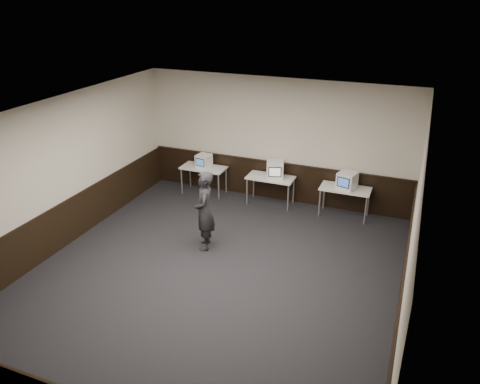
% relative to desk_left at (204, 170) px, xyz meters
% --- Properties ---
extents(floor, '(8.00, 8.00, 0.00)m').
position_rel_desk_left_xyz_m(floor, '(1.90, -3.60, -0.68)').
color(floor, black).
rests_on(floor, ground).
extents(ceiling, '(8.00, 8.00, 0.00)m').
position_rel_desk_left_xyz_m(ceiling, '(1.90, -3.60, 2.52)').
color(ceiling, white).
rests_on(ceiling, back_wall).
extents(back_wall, '(7.00, 0.00, 7.00)m').
position_rel_desk_left_xyz_m(back_wall, '(1.90, 0.40, 0.92)').
color(back_wall, beige).
rests_on(back_wall, ground).
extents(front_wall, '(7.00, 0.00, 7.00)m').
position_rel_desk_left_xyz_m(front_wall, '(1.90, -7.60, 0.92)').
color(front_wall, beige).
rests_on(front_wall, ground).
extents(left_wall, '(0.00, 8.00, 8.00)m').
position_rel_desk_left_xyz_m(left_wall, '(-1.60, -3.60, 0.92)').
color(left_wall, beige).
rests_on(left_wall, ground).
extents(right_wall, '(0.00, 8.00, 8.00)m').
position_rel_desk_left_xyz_m(right_wall, '(5.40, -3.60, 0.92)').
color(right_wall, beige).
rests_on(right_wall, ground).
extents(wainscot_back, '(6.98, 0.04, 1.00)m').
position_rel_desk_left_xyz_m(wainscot_back, '(1.90, 0.38, -0.18)').
color(wainscot_back, black).
rests_on(wainscot_back, back_wall).
extents(wainscot_left, '(0.04, 7.98, 1.00)m').
position_rel_desk_left_xyz_m(wainscot_left, '(-1.58, -3.60, -0.18)').
color(wainscot_left, black).
rests_on(wainscot_left, left_wall).
extents(wainscot_right, '(0.04, 7.98, 1.00)m').
position_rel_desk_left_xyz_m(wainscot_right, '(5.38, -3.60, -0.18)').
color(wainscot_right, black).
rests_on(wainscot_right, right_wall).
extents(wainscot_rail, '(6.98, 0.06, 0.04)m').
position_rel_desk_left_xyz_m(wainscot_rail, '(1.90, 0.36, 0.34)').
color(wainscot_rail, black).
rests_on(wainscot_rail, wainscot_back).
extents(desk_left, '(1.20, 0.60, 0.75)m').
position_rel_desk_left_xyz_m(desk_left, '(0.00, 0.00, 0.00)').
color(desk_left, silver).
rests_on(desk_left, ground).
extents(desk_center, '(1.20, 0.60, 0.75)m').
position_rel_desk_left_xyz_m(desk_center, '(1.90, 0.00, 0.00)').
color(desk_center, silver).
rests_on(desk_center, ground).
extents(desk_right, '(1.20, 0.60, 0.75)m').
position_rel_desk_left_xyz_m(desk_right, '(3.80, 0.00, 0.00)').
color(desk_right, silver).
rests_on(desk_right, ground).
extents(emac_left, '(0.39, 0.41, 0.35)m').
position_rel_desk_left_xyz_m(emac_left, '(0.02, 0.00, 0.25)').
color(emac_left, white).
rests_on(emac_left, desk_left).
extents(emac_center, '(0.54, 0.55, 0.42)m').
position_rel_desk_left_xyz_m(emac_center, '(2.00, 0.02, 0.28)').
color(emac_center, white).
rests_on(emac_center, desk_center).
extents(emac_right, '(0.50, 0.52, 0.41)m').
position_rel_desk_left_xyz_m(emac_right, '(3.82, -0.01, 0.28)').
color(emac_right, white).
rests_on(emac_right, desk_right).
extents(person, '(0.63, 0.75, 1.75)m').
position_rel_desk_left_xyz_m(person, '(1.30, -2.61, 0.20)').
color(person, black).
rests_on(person, ground).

